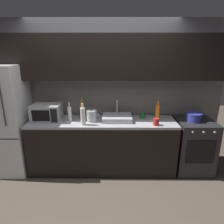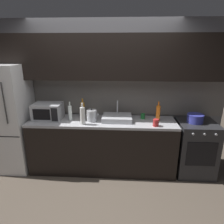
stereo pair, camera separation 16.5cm
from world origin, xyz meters
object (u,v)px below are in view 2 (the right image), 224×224
wine_bottle_amber (83,110)px  cooking_pot (195,118)px  mug_red (156,123)px  wine_bottle_orange (158,113)px  mug_green (143,116)px  oven_range (195,148)px  wine_bottle_white (83,116)px  kettle (92,115)px  refrigerator (9,119)px  wine_bottle_clear (70,113)px  microwave (48,111)px

wine_bottle_amber → cooking_pot: bearing=-4.0°
wine_bottle_amber → mug_red: wine_bottle_amber is taller
wine_bottle_orange → mug_green: bearing=160.2°
oven_range → wine_bottle_amber: size_ratio=2.69×
wine_bottle_amber → wine_bottle_white: 0.32m
oven_range → cooking_pot: size_ratio=3.53×
cooking_pot → kettle: bearing=-179.0°
wine_bottle_orange → kettle: bearing=-176.2°
kettle → refrigerator: bearing=178.9°
kettle → mug_red: bearing=-9.6°
wine_bottle_orange → cooking_pot: size_ratio=1.27×
wine_bottle_clear → cooking_pot: bearing=0.5°
mug_green → cooking_pot: bearing=-8.8°
oven_range → mug_red: (-0.70, -0.20, 0.50)m
wine_bottle_amber → microwave: bearing=-169.0°
wine_bottle_orange → wine_bottle_clear: wine_bottle_orange is taller
refrigerator → wine_bottle_amber: 1.26m
kettle → wine_bottle_white: 0.21m
wine_bottle_amber → wine_bottle_orange: 1.25m
wine_bottle_amber → mug_green: size_ratio=3.77×
microwave → wine_bottle_clear: bearing=-5.1°
microwave → wine_bottle_clear: size_ratio=1.47×
wine_bottle_orange → mug_red: (-0.07, -0.24, -0.08)m
wine_bottle_white → cooking_pot: size_ratio=1.35×
refrigerator → wine_bottle_orange: (2.49, 0.04, 0.13)m
mug_red → mug_green: mug_red is taller
microwave → wine_bottle_orange: (1.81, 0.02, -0.00)m
oven_range → wine_bottle_clear: 2.15m
wine_bottle_clear → wine_bottle_orange: bearing=2.4°
kettle → mug_green: kettle is taller
wine_bottle_orange → mug_green: (-0.23, 0.08, -0.09)m
oven_range → wine_bottle_orange: bearing=176.0°
kettle → mug_green: 0.86m
wine_bottle_white → cooking_pot: (1.77, 0.19, -0.07)m
refrigerator → wine_bottle_orange: 2.50m
oven_range → microwave: 2.52m
oven_range → cooking_pot: (-0.05, 0.00, 0.52)m
cooking_pot → mug_green: bearing=171.2°
cooking_pot → mug_red: bearing=-163.1°
kettle → wine_bottle_orange: 1.08m
mug_red → refrigerator: bearing=175.4°
refrigerator → wine_bottle_white: 1.32m
oven_range → microwave: microwave is taller
microwave → wine_bottle_amber: bearing=11.0°
mug_green → mug_red: bearing=-62.7°
microwave → mug_red: microwave is taller
oven_range → wine_bottle_amber: 1.98m
wine_bottle_amber → mug_red: 1.23m
wine_bottle_white → mug_red: 1.13m
kettle → mug_red: (1.01, -0.17, -0.04)m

